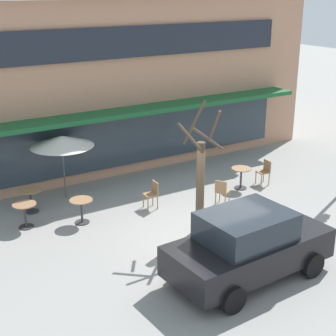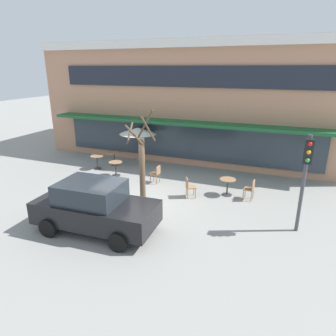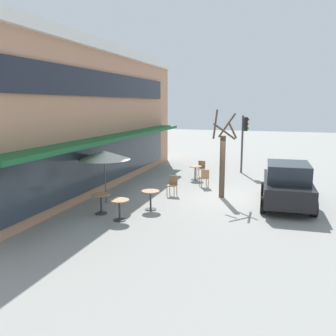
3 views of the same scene
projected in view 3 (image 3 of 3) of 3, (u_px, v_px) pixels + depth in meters
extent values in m
plane|color=gray|center=(233.00, 199.00, 15.44)|extent=(80.00, 80.00, 0.00)
cube|color=tan|center=(35.00, 117.00, 17.83)|extent=(18.64, 8.00, 6.86)
cube|color=silver|center=(107.00, 47.00, 16.02)|extent=(18.64, 0.24, 0.44)
cube|color=#19592D|center=(118.00, 137.00, 16.62)|extent=(15.84, 1.10, 0.16)
cube|color=#1E232D|center=(107.00, 85.00, 16.34)|extent=(14.91, 0.10, 1.10)
cube|color=#2D3842|center=(109.00, 162.00, 16.98)|extent=(14.91, 0.10, 1.90)
cylinder|color=#333338|center=(101.00, 213.00, 13.36)|extent=(0.44, 0.44, 0.03)
cylinder|color=#333338|center=(101.00, 204.00, 13.29)|extent=(0.07, 0.07, 0.70)
cylinder|color=#99704C|center=(101.00, 195.00, 13.23)|extent=(0.70, 0.70, 0.03)
cylinder|color=#333338|center=(151.00, 209.00, 13.87)|extent=(0.44, 0.44, 0.03)
cylinder|color=#333338|center=(151.00, 200.00, 13.80)|extent=(0.07, 0.07, 0.70)
cylinder|color=#99704C|center=(150.00, 191.00, 13.73)|extent=(0.70, 0.70, 0.03)
cylinder|color=#333338|center=(195.00, 180.00, 19.28)|extent=(0.44, 0.44, 0.03)
cylinder|color=#333338|center=(195.00, 173.00, 19.22)|extent=(0.07, 0.07, 0.70)
cylinder|color=#99704C|center=(195.00, 166.00, 19.15)|extent=(0.70, 0.70, 0.03)
cylinder|color=#333338|center=(120.00, 220.00, 12.59)|extent=(0.44, 0.44, 0.03)
cylinder|color=#333338|center=(120.00, 210.00, 12.53)|extent=(0.07, 0.07, 0.70)
cylinder|color=#99704C|center=(119.00, 200.00, 12.46)|extent=(0.70, 0.70, 0.03)
cylinder|color=#4C4C51|center=(105.00, 177.00, 14.57)|extent=(0.04, 0.04, 2.20)
cone|color=silver|center=(104.00, 155.00, 14.40)|extent=(2.10, 2.10, 0.35)
cylinder|color=#9E754C|center=(174.00, 192.00, 15.73)|extent=(0.04, 0.04, 0.45)
cylinder|color=#9E754C|center=(167.00, 191.00, 15.85)|extent=(0.04, 0.04, 0.45)
cylinder|color=#9E754C|center=(177.00, 190.00, 16.04)|extent=(0.04, 0.04, 0.45)
cylinder|color=#9E754C|center=(170.00, 190.00, 16.17)|extent=(0.04, 0.04, 0.45)
cube|color=#9E754C|center=(172.00, 185.00, 15.90)|extent=(0.43, 0.43, 0.04)
cube|color=#9E754C|center=(173.00, 180.00, 16.03)|extent=(0.07, 0.40, 0.40)
cylinder|color=#9E754C|center=(203.00, 174.00, 19.87)|extent=(0.04, 0.04, 0.45)
cylinder|color=#9E754C|center=(197.00, 173.00, 20.00)|extent=(0.04, 0.04, 0.45)
cylinder|color=#9E754C|center=(204.00, 172.00, 20.17)|extent=(0.04, 0.04, 0.45)
cylinder|color=#9E754C|center=(199.00, 172.00, 20.31)|extent=(0.04, 0.04, 0.45)
cube|color=#9E754C|center=(201.00, 168.00, 20.04)|extent=(0.44, 0.44, 0.04)
cube|color=#9E754C|center=(202.00, 164.00, 20.17)|extent=(0.08, 0.40, 0.40)
cylinder|color=#9E754C|center=(200.00, 182.00, 17.80)|extent=(0.04, 0.04, 0.45)
cylinder|color=#9E754C|center=(206.00, 181.00, 17.86)|extent=(0.04, 0.04, 0.45)
cylinder|color=#9E754C|center=(202.00, 183.00, 17.47)|extent=(0.04, 0.04, 0.45)
cylinder|color=#9E754C|center=(208.00, 183.00, 17.53)|extent=(0.04, 0.04, 0.45)
cube|color=#9E754C|center=(204.00, 177.00, 17.62)|extent=(0.54, 0.54, 0.04)
cube|color=#9E754C|center=(205.00, 174.00, 17.41)|extent=(0.23, 0.37, 0.40)
cube|color=black|center=(287.00, 188.00, 14.37)|extent=(4.28, 1.99, 0.76)
cube|color=#232B33|center=(288.00, 172.00, 14.10)|extent=(2.17, 1.70, 0.68)
cylinder|color=black|center=(264.00, 189.00, 15.90)|extent=(0.65, 0.25, 0.64)
cylinder|color=black|center=(306.00, 191.00, 15.44)|extent=(0.65, 0.25, 0.64)
cylinder|color=black|center=(263.00, 205.00, 13.43)|extent=(0.65, 0.25, 0.64)
cylinder|color=black|center=(314.00, 208.00, 12.97)|extent=(0.65, 0.25, 0.64)
cylinder|color=brown|center=(222.00, 167.00, 15.47)|extent=(0.24, 0.24, 2.72)
cylinder|color=brown|center=(227.00, 125.00, 15.46)|extent=(0.29, 0.81, 1.09)
cylinder|color=brown|center=(215.00, 124.00, 15.25)|extent=(0.77, 0.09, 1.23)
cylinder|color=brown|center=(224.00, 131.00, 14.74)|extent=(0.32, 0.94, 0.71)
cylinder|color=brown|center=(233.00, 131.00, 14.97)|extent=(0.90, 0.28, 0.72)
cylinder|color=#47474C|center=(242.00, 144.00, 21.00)|extent=(0.12, 0.12, 3.40)
cube|color=black|center=(246.00, 124.00, 20.73)|extent=(0.26, 0.20, 0.80)
sphere|color=red|center=(248.00, 119.00, 20.64)|extent=(0.13, 0.13, 0.13)
sphere|color=gold|center=(248.00, 124.00, 20.69)|extent=(0.13, 0.13, 0.13)
sphere|color=green|center=(248.00, 128.00, 20.74)|extent=(0.13, 0.13, 0.13)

